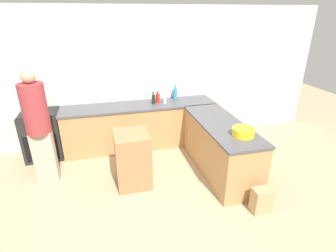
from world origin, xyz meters
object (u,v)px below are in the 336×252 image
vinegar_bottle_clear (165,99)px  person_by_range (38,125)px  wine_bottle_dark (153,99)px  hot_sauce_bottle (158,98)px  dish_soap_bottle (175,93)px  island_table (133,159)px  paper_bag (261,200)px  range_oven (43,135)px  mixing_bowl (243,132)px

vinegar_bottle_clear → person_by_range: size_ratio=0.11×
wine_bottle_dark → hot_sauce_bottle: (0.10, 0.08, -0.01)m
dish_soap_bottle → person_by_range: person_by_range is taller
island_table → vinegar_bottle_clear: size_ratio=4.25×
island_table → paper_bag: (1.61, -1.12, -0.25)m
wine_bottle_dark → range_oven: bearing=178.9°
range_oven → island_table: (1.51, -1.28, -0.01)m
paper_bag → person_by_range: bearing=152.6°
island_table → person_by_range: size_ratio=0.48×
dish_soap_bottle → paper_bag: dish_soap_bottle is taller
person_by_range → paper_bag: size_ratio=4.95×
range_oven → paper_bag: bearing=-37.6°
wine_bottle_dark → paper_bag: size_ratio=0.67×
hot_sauce_bottle → person_by_range: 2.24m
vinegar_bottle_clear → paper_bag: size_ratio=0.56×
mixing_bowl → wine_bottle_dark: 2.01m
paper_bag → mixing_bowl: bearing=92.8°
island_table → hot_sauce_bottle: size_ratio=3.87×
range_oven → island_table: 1.99m
range_oven → hot_sauce_bottle: hot_sauce_bottle is taller
mixing_bowl → vinegar_bottle_clear: size_ratio=1.58×
dish_soap_bottle → vinegar_bottle_clear: bearing=-142.7°
range_oven → paper_bag: 3.95m
vinegar_bottle_clear → hot_sauce_bottle: (-0.12, 0.09, 0.01)m
vinegar_bottle_clear → wine_bottle_dark: 0.23m
range_oven → dish_soap_bottle: dish_soap_bottle is taller
range_oven → mixing_bowl: (3.10, -1.80, 0.50)m
mixing_bowl → dish_soap_bottle: dish_soap_bottle is taller
person_by_range → paper_bag: 3.43m
hot_sauce_bottle → vinegar_bottle_clear: bearing=-35.5°
vinegar_bottle_clear → dish_soap_bottle: size_ratio=0.68×
range_oven → vinegar_bottle_clear: (2.34, -0.05, 0.52)m
range_oven → person_by_range: bearing=-79.2°
hot_sauce_bottle → person_by_range: size_ratio=0.12×
wine_bottle_dark → dish_soap_bottle: size_ratio=0.82×
dish_soap_bottle → range_oven: bearing=-176.5°
dish_soap_bottle → paper_bag: bearing=-78.8°
person_by_range → mixing_bowl: bearing=-17.5°
mixing_bowl → hot_sauce_bottle: bearing=115.6°
range_oven → vinegar_bottle_clear: bearing=-1.3°
range_oven → paper_bag: range_oven is taller
vinegar_bottle_clear → person_by_range: bearing=-159.2°
mixing_bowl → hot_sauce_bottle: hot_sauce_bottle is taller
island_table → hot_sauce_bottle: bearing=62.0°
dish_soap_bottle → paper_bag: (0.51, -2.57, -0.83)m
range_oven → island_table: size_ratio=1.03×
island_table → dish_soap_bottle: size_ratio=2.89×
island_table → vinegar_bottle_clear: bearing=56.1°
hot_sauce_bottle → paper_bag: size_ratio=0.61×
wine_bottle_dark → person_by_range: bearing=-156.8°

